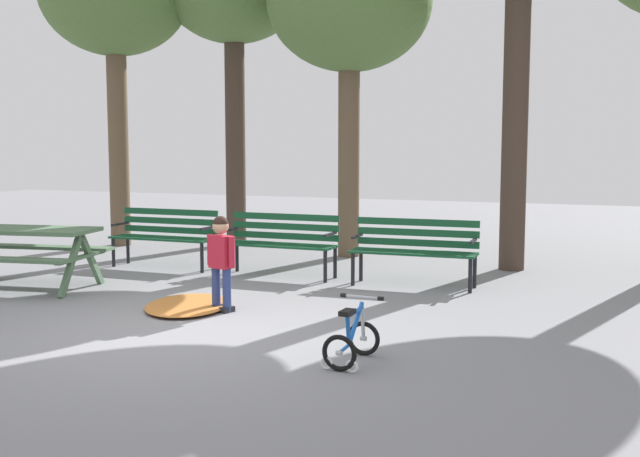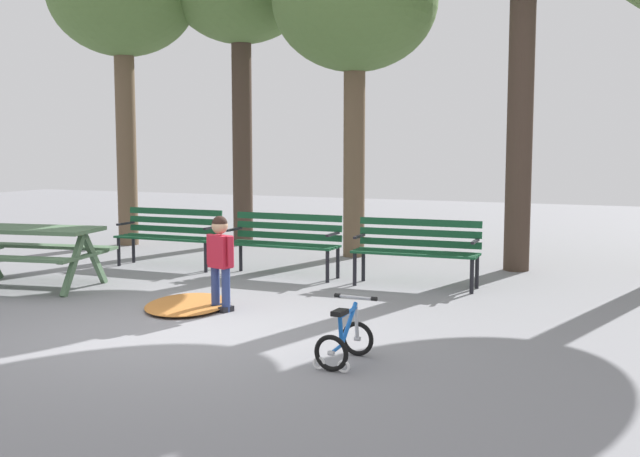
{
  "view_description": "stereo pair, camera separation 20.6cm",
  "coord_description": "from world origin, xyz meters",
  "views": [
    {
      "loc": [
        4.08,
        -6.37,
        1.82
      ],
      "look_at": [
        0.78,
        1.89,
        0.85
      ],
      "focal_mm": 43.9,
      "sensor_mm": 36.0,
      "label": 1
    },
    {
      "loc": [
        4.27,
        -6.29,
        1.82
      ],
      "look_at": [
        0.78,
        1.89,
        0.85
      ],
      "focal_mm": 43.9,
      "sensor_mm": 36.0,
      "label": 2
    }
  ],
  "objects": [
    {
      "name": "ground",
      "position": [
        0.0,
        0.0,
        0.0
      ],
      "size": [
        36.0,
        36.0,
        0.0
      ],
      "primitive_type": "plane",
      "color": "gray"
    },
    {
      "name": "picnic_table",
      "position": [
        -2.98,
        1.28,
        0.59
      ],
      "size": [
        2.0,
        1.62,
        0.79
      ],
      "color": "#4C6B4C",
      "rests_on": "ground"
    },
    {
      "name": "park_bench_far_left",
      "position": [
        -2.26,
        3.39,
        0.51
      ],
      "size": [
        1.6,
        0.46,
        0.85
      ],
      "color": "#144728",
      "rests_on": "ground"
    },
    {
      "name": "park_bench_left",
      "position": [
        -0.36,
        3.32,
        0.51
      ],
      "size": [
        1.6,
        0.47,
        0.85
      ],
      "color": "#144728",
      "rests_on": "ground"
    },
    {
      "name": "park_bench_right",
      "position": [
        1.53,
        3.27,
        0.51
      ],
      "size": [
        1.61,
        0.51,
        0.85
      ],
      "color": "#144728",
      "rests_on": "ground"
    },
    {
      "name": "child_standing",
      "position": [
        -0.02,
        1.0,
        0.61
      ],
      "size": [
        0.38,
        0.23,
        1.04
      ],
      "color": "navy",
      "rests_on": "ground"
    },
    {
      "name": "kids_bicycle",
      "position": [
        1.97,
        -0.38,
        0.2
      ],
      "size": [
        0.39,
        0.58,
        0.54
      ],
      "color": "black",
      "rests_on": "ground"
    },
    {
      "name": "leaf_pile",
      "position": [
        -0.45,
        1.01,
        0.04
      ],
      "size": [
        1.27,
        1.52,
        0.07
      ],
      "primitive_type": "ellipsoid",
      "rotation": [
        0.0,
        0.0,
        1.89
      ],
      "color": "#B26B2D",
      "rests_on": "ground"
    },
    {
      "name": "tree_center",
      "position": [
        -0.15,
        5.45,
        3.98
      ],
      "size": [
        2.6,
        2.6,
        5.14
      ],
      "color": "brown",
      "rests_on": "ground"
    }
  ]
}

